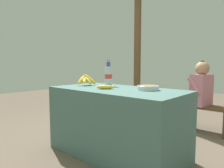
{
  "coord_description": "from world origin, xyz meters",
  "views": [
    {
      "loc": [
        1.38,
        -1.63,
        0.98
      ],
      "look_at": [
        -0.11,
        0.05,
        0.77
      ],
      "focal_mm": 32.0,
      "sensor_mm": 36.0,
      "label": 1
    }
  ],
  "objects": [
    {
      "name": "banana_bunch_ripe",
      "position": [
        -0.5,
        0.01,
        0.8
      ],
      "size": [
        0.18,
        0.27,
        0.16
      ],
      "color": "#4C381E",
      "rests_on": "market_counter"
    },
    {
      "name": "banana_bunch_green",
      "position": [
        -0.15,
        1.43,
        0.46
      ],
      "size": [
        0.17,
        0.29,
        0.13
      ],
      "color": "#4C381E",
      "rests_on": "wooden_bench"
    },
    {
      "name": "market_counter",
      "position": [
        0.0,
        0.0,
        0.37
      ],
      "size": [
        1.46,
        0.74,
        0.73
      ],
      "color": "#4C706B",
      "rests_on": "ground_plane"
    },
    {
      "name": "ground_plane",
      "position": [
        0.0,
        0.0,
        0.0
      ],
      "size": [
        12.0,
        12.0,
        0.0
      ],
      "primitive_type": "plane",
      "color": "brown"
    },
    {
      "name": "loose_banana_front",
      "position": [
        -0.05,
        -0.12,
        0.75
      ],
      "size": [
        0.18,
        0.15,
        0.04
      ],
      "rotation": [
        0.0,
        0.0,
        0.67
      ],
      "color": "gold",
      "rests_on": "market_counter"
    },
    {
      "name": "support_post_near",
      "position": [
        -0.95,
        1.78,
        1.39
      ],
      "size": [
        0.14,
        0.14,
        2.77
      ],
      "color": "brown",
      "rests_on": "ground_plane"
    },
    {
      "name": "water_bottle",
      "position": [
        -0.25,
        0.14,
        0.86
      ],
      "size": [
        0.09,
        0.09,
        0.32
      ],
      "color": "silver",
      "rests_on": "market_counter"
    },
    {
      "name": "seated_vendor",
      "position": [
        0.4,
        1.41,
        0.6
      ],
      "size": [
        0.44,
        0.41,
        1.05
      ],
      "rotation": [
        0.0,
        0.0,
        2.98
      ],
      "color": "#473828",
      "rests_on": "ground_plane"
    },
    {
      "name": "serving_bowl",
      "position": [
        0.33,
        0.11,
        0.76
      ],
      "size": [
        0.22,
        0.22,
        0.05
      ],
      "color": "silver",
      "rests_on": "market_counter"
    },
    {
      "name": "wooden_bench",
      "position": [
        0.2,
        1.43,
        0.33
      ],
      "size": [
        1.39,
        0.32,
        0.39
      ],
      "color": "brown",
      "rests_on": "ground_plane"
    }
  ]
}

